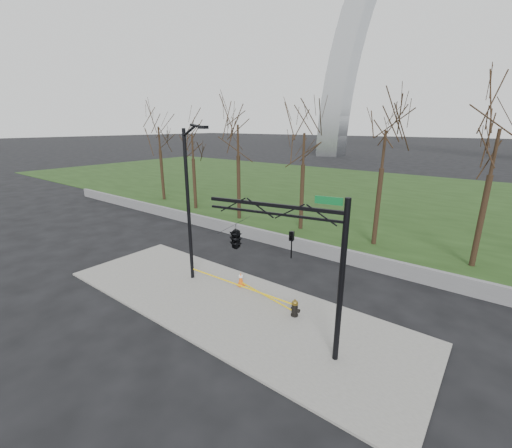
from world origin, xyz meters
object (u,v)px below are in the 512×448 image
Objects in this scene: fire_hydrant at (295,308)px; street_light at (190,196)px; traffic_cone at (241,279)px; traffic_signal_mast at (254,239)px.

fire_hydrant is 0.10× the size of street_light.
traffic_cone is 5.63m from traffic_signal_mast.
street_light is (-2.49, -0.97, 4.23)m from traffic_cone.
fire_hydrant reaches higher than traffic_cone.
street_light is 5.96m from traffic_signal_mast.
fire_hydrant is at bearing 17.82° from street_light.
traffic_cone is 5.00m from street_light.
fire_hydrant is at bearing 62.85° from traffic_signal_mast.
traffic_signal_mast is (-0.59, -2.14, 3.68)m from fire_hydrant.
traffic_cone is 0.12× the size of traffic_signal_mast.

